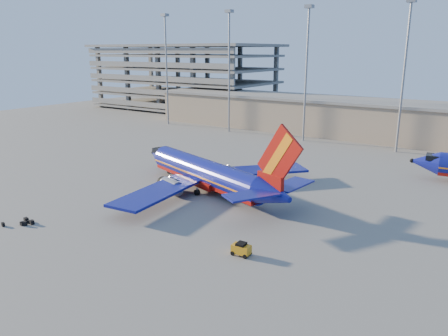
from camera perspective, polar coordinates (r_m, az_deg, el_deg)
The scene contains 7 objects.
ground at distance 58.61m, azimuth -4.19°, elevation -4.35°, with size 220.00×220.00×0.00m, color slate.
terminal_building at distance 105.07m, azimuth 20.64°, elevation 5.84°, with size 122.00×16.00×8.50m.
parking_garage at distance 152.04m, azimuth -5.16°, elevation 12.12°, with size 62.00×32.00×21.40m.
light_mast_row at distance 93.84m, azimuth 16.50°, elevation 13.33°, with size 101.60×1.60×28.65m.
aircraft_main at distance 62.12m, azimuth -1.97°, elevation -0.80°, with size 32.99×31.21×11.54m.
baggage_tug at distance 43.51m, azimuth 2.26°, elevation -10.49°, with size 1.90×1.21×1.32m.
luggage_pile at distance 55.94m, azimuth -24.66°, elevation -6.48°, with size 2.76×2.76×0.50m.
Camera 1 is at (34.76, -42.97, 19.48)m, focal length 35.00 mm.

